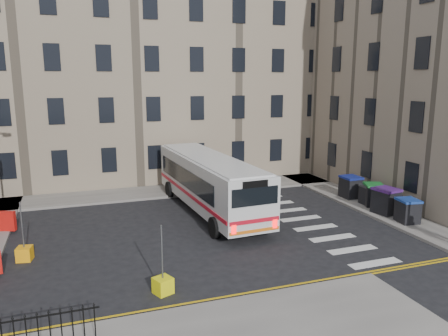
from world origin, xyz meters
TOP-DOWN VIEW (x-y plane):
  - ground at (0.00, 0.00)m, footprint 120.00×120.00m
  - pavement_north at (-6.00, 8.60)m, footprint 36.00×3.20m
  - pavement_east at (9.00, 4.00)m, footprint 2.40×26.00m
  - terrace_north at (-7.00, 15.50)m, footprint 38.30×10.80m
  - bus at (-0.38, 3.35)m, footprint 3.46×11.89m
  - wheelie_bin_a at (8.85, -2.42)m, footprint 1.17×1.29m
  - wheelie_bin_b at (8.81, -0.73)m, footprint 1.34×1.48m
  - wheelie_bin_c at (9.17, 0.80)m, footprint 1.44×1.52m
  - wheelie_bin_d at (9.11, 1.07)m, footprint 0.98×1.11m
  - wheelie_bin_e at (8.98, 2.81)m, footprint 1.09×1.25m
  - bollard_yellow at (-10.00, -0.70)m, footprint 0.71×0.71m
  - bollard_chevron at (-5.00, -5.59)m, footprint 0.78×0.78m

SIDE VIEW (x-z plane):
  - ground at x=0.00m, z-range 0.00..0.00m
  - pavement_north at x=-6.00m, z-range 0.00..0.15m
  - pavement_east at x=9.00m, z-range 0.00..0.15m
  - bollard_yellow at x=-10.00m, z-range 0.00..0.60m
  - bollard_chevron at x=-5.00m, z-range 0.00..0.60m
  - wheelie_bin_d at x=9.11m, z-range 0.16..1.33m
  - wheelie_bin_a at x=8.85m, z-range 0.16..1.42m
  - wheelie_bin_c at x=9.17m, z-range 0.16..1.49m
  - wheelie_bin_e at x=8.98m, z-range 0.16..1.54m
  - wheelie_bin_b at x=8.81m, z-range 0.16..1.61m
  - bus at x=-0.38m, z-range 0.25..3.44m
  - terrace_north at x=-7.00m, z-range 0.02..17.22m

